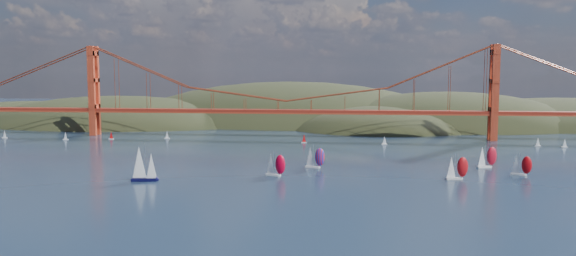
# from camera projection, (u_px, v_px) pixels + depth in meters

# --- Properties ---
(ground) EXTENTS (1200.00, 1200.00, 0.00)m
(ground) POSITION_uv_depth(u_px,v_px,m) (215.00, 213.00, 159.35)
(ground) COLOR black
(ground) RESTS_ON ground
(headlands) EXTENTS (725.00, 225.00, 96.00)m
(headlands) POSITION_uv_depth(u_px,v_px,m) (358.00, 139.00, 430.96)
(headlands) COLOR black
(headlands) RESTS_ON ground
(bridge) EXTENTS (552.00, 12.00, 55.00)m
(bridge) POSITION_uv_depth(u_px,v_px,m) (283.00, 84.00, 334.22)
(bridge) COLOR maroon
(bridge) RESTS_ON ground
(sloop_navy) EXTENTS (9.44, 5.82, 14.19)m
(sloop_navy) POSITION_uv_depth(u_px,v_px,m) (143.00, 164.00, 204.08)
(sloop_navy) COLOR black
(sloop_navy) RESTS_ON ground
(racer_0) EXTENTS (8.44, 5.89, 9.46)m
(racer_0) POSITION_uv_depth(u_px,v_px,m) (275.00, 164.00, 213.88)
(racer_0) COLOR white
(racer_0) RESTS_ON ground
(racer_1) EXTENTS (8.43, 4.28, 9.48)m
(racer_1) POSITION_uv_depth(u_px,v_px,m) (457.00, 167.00, 207.29)
(racer_1) COLOR silver
(racer_1) RESTS_ON ground
(racer_2) EXTENTS (7.71, 5.51, 8.66)m
(racer_2) POSITION_uv_depth(u_px,v_px,m) (521.00, 165.00, 215.15)
(racer_2) COLOR white
(racer_2) RESTS_ON ground
(racer_3) EXTENTS (8.78, 5.44, 9.83)m
(racer_3) POSITION_uv_depth(u_px,v_px,m) (487.00, 157.00, 232.14)
(racer_3) COLOR white
(racer_3) RESTS_ON ground
(racer_rwb) EXTENTS (8.60, 5.37, 9.62)m
(racer_rwb) POSITION_uv_depth(u_px,v_px,m) (315.00, 157.00, 231.42)
(racer_rwb) COLOR silver
(racer_rwb) RESTS_ON ground
(distant_boat_0) EXTENTS (3.00, 2.00, 4.70)m
(distant_boat_0) POSITION_uv_depth(u_px,v_px,m) (5.00, 134.00, 333.39)
(distant_boat_0) COLOR silver
(distant_boat_0) RESTS_ON ground
(distant_boat_1) EXTENTS (3.00, 2.00, 4.70)m
(distant_boat_1) POSITION_uv_depth(u_px,v_px,m) (65.00, 136.00, 325.25)
(distant_boat_1) COLOR silver
(distant_boat_1) RESTS_ON ground
(distant_boat_2) EXTENTS (3.00, 2.00, 4.70)m
(distant_boat_2) POSITION_uv_depth(u_px,v_px,m) (111.00, 135.00, 327.88)
(distant_boat_2) COLOR silver
(distant_boat_2) RESTS_ON ground
(distant_boat_3) EXTENTS (3.00, 2.00, 4.70)m
(distant_boat_3) POSITION_uv_depth(u_px,v_px,m) (167.00, 135.00, 330.54)
(distant_boat_3) COLOR silver
(distant_boat_3) RESTS_ON ground
(distant_boat_4) EXTENTS (3.00, 2.00, 4.70)m
(distant_boat_4) POSITION_uv_depth(u_px,v_px,m) (538.00, 142.00, 298.02)
(distant_boat_4) COLOR silver
(distant_boat_4) RESTS_ON ground
(distant_boat_5) EXTENTS (3.00, 2.00, 4.70)m
(distant_boat_5) POSITION_uv_depth(u_px,v_px,m) (565.00, 143.00, 293.09)
(distant_boat_5) COLOR silver
(distant_boat_5) RESTS_ON ground
(distant_boat_8) EXTENTS (3.00, 2.00, 4.70)m
(distant_boat_8) POSITION_uv_depth(u_px,v_px,m) (385.00, 140.00, 304.75)
(distant_boat_8) COLOR silver
(distant_boat_8) RESTS_ON ground
(distant_boat_9) EXTENTS (3.00, 2.00, 4.70)m
(distant_boat_9) POSITION_uv_depth(u_px,v_px,m) (304.00, 139.00, 311.84)
(distant_boat_9) COLOR silver
(distant_boat_9) RESTS_ON ground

